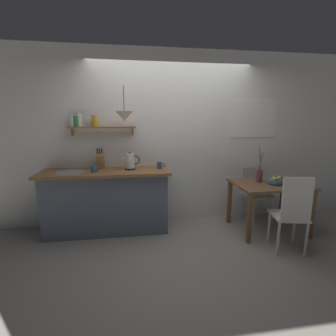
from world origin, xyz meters
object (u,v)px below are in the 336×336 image
Objects in this scene: knife_block at (100,161)px; pendant_lamp at (124,116)px; coffee_mug_by_sink at (94,169)px; dining_chair_far at (255,191)px; twig_vase at (259,176)px; fruit_bowl at (276,181)px; electric_kettle at (130,162)px; dining_chair_near at (292,211)px; coffee_mug_spare at (160,165)px; dining_table at (269,190)px.

knife_block is 0.66× the size of pendant_lamp.
knife_block reaches higher than coffee_mug_by_sink.
dining_chair_far is 0.49m from twig_vase.
electric_kettle is (-2.09, 0.40, 0.27)m from fruit_bowl.
dining_chair_far is 2.54m from knife_block.
dining_chair_near is at bearing -26.81° from electric_kettle.
pendant_lamp is at bearing -167.74° from coffee_mug_spare.
fruit_bowl is 2.61m from coffee_mug_by_sink.
twig_vase is at bearing -7.68° from electric_kettle.
dining_chair_near is (-0.07, -0.63, -0.08)m from dining_table.
twig_vase reaches higher than dining_chair_far.
dining_table is at bearing -12.09° from coffee_mug_spare.
knife_block is 2.48× the size of coffee_mug_by_sink.
dining_chair_near is 3.24× the size of knife_block.
twig_vase is at bearing -3.97° from pendant_lamp.
coffee_mug_spare is at bearing 167.91° from dining_table.
knife_block is (-2.39, 1.11, 0.51)m from dining_chair_near.
fruit_bowl is 0.48× the size of pendant_lamp.
twig_vase is at bearing 144.07° from fruit_bowl.
electric_kettle is (-2.02, 0.35, 0.42)m from dining_table.
pendant_lamp is at bearing -116.69° from electric_kettle.
twig_vase is at bearing 94.29° from dining_chair_near.
pendant_lamp is (-2.09, -0.19, 1.20)m from dining_chair_far.
coffee_mug_by_sink is 0.94m from coffee_mug_spare.
knife_block is at bearing 168.98° from dining_table.
coffee_mug_spare is (0.87, -0.14, -0.07)m from knife_block.
twig_vase is (-0.05, 0.73, 0.29)m from dining_chair_near.
twig_vase reaches higher than knife_block.
electric_kettle reaches higher than coffee_mug_by_sink.
knife_block reaches higher than electric_kettle.
twig_vase is at bearing -2.78° from coffee_mug_by_sink.
dining_chair_near is 1.14× the size of dining_chair_far.
dining_chair_near is 0.65m from fruit_bowl.
dining_chair_far is 2.83× the size of knife_block.
dining_chair_near is 1.06m from dining_chair_far.
coffee_mug_by_sink is at bearing -172.26° from coffee_mug_spare.
dining_chair_far is 2.59m from coffee_mug_by_sink.
fruit_bowl is at bearing -13.04° from coffee_mug_spare.
pendant_lamp is (-2.01, 0.87, 1.16)m from dining_chair_near.
coffee_mug_spare is at bearing 166.96° from fruit_bowl.
dining_chair_near is 8.37× the size of coffee_mug_spare.
knife_block reaches higher than fruit_bowl.
knife_block is 0.28m from coffee_mug_by_sink.
knife_block reaches higher than dining_chair_near.
dining_table is 0.64m from dining_chair_near.
dining_chair_near is at bearing -103.31° from fruit_bowl.
dining_table is at bearing -11.02° from knife_block.
coffee_mug_spare is (0.43, -0.01, -0.06)m from electric_kettle.
coffee_mug_by_sink is (-2.53, -0.21, 0.48)m from dining_chair_far.
coffee_mug_by_sink reaches higher than dining_chair_near.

